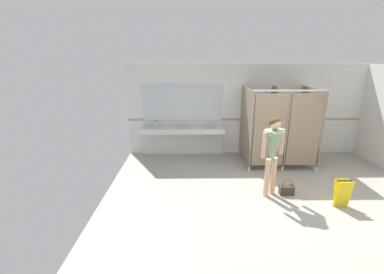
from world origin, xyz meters
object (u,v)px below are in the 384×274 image
wet_floor_sign (342,193)px  soap_dispenser (155,124)px  handbag (287,190)px  person_standing (273,147)px

wet_floor_sign → soap_dispenser: bearing=143.1°
wet_floor_sign → handbag: bearing=151.5°
soap_dispenser → wet_floor_sign: 5.00m
soap_dispenser → person_standing: bearing=-42.9°
handbag → soap_dispenser: (-3.07, 2.49, 0.84)m
handbag → wet_floor_sign: (0.90, -0.49, 0.18)m
person_standing → wet_floor_sign: person_standing is taller
handbag → wet_floor_sign: wet_floor_sign is taller
handbag → soap_dispenser: soap_dispenser is taller
person_standing → handbag: bearing=0.8°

